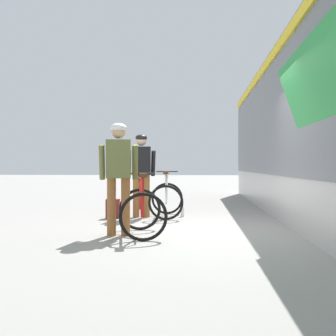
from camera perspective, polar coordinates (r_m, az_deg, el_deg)
The scene contains 7 objects.
ground_plane at distance 6.80m, azimuth 5.99°, elevation -8.94°, with size 80.00×80.00×0.00m, color gray.
cyclist_near_in_olive at distance 6.32m, azimuth -7.04°, elevation -0.05°, with size 0.64×0.37×1.76m.
cyclist_far_in_dark at distance 8.56m, azimuth -3.82°, elevation 0.05°, with size 0.65×0.39×1.76m.
bicycle_near_red at distance 6.34m, azimuth -3.77°, elevation -5.96°, with size 0.90×1.18×0.99m.
bicycle_far_white at distance 8.57m, azimuth -0.21°, elevation -4.32°, with size 0.76×1.10×0.99m.
backpack_on_platform at distance 8.47m, azimuth -7.83°, elevation -5.75°, with size 0.28×0.18×0.40m, color maroon.
water_bottle_near_the_bikes at distance 8.68m, azimuth 2.06°, elevation -6.23°, with size 0.07×0.07×0.21m, color silver.
Camera 1 is at (-0.21, -6.71, 1.10)m, focal length 42.92 mm.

